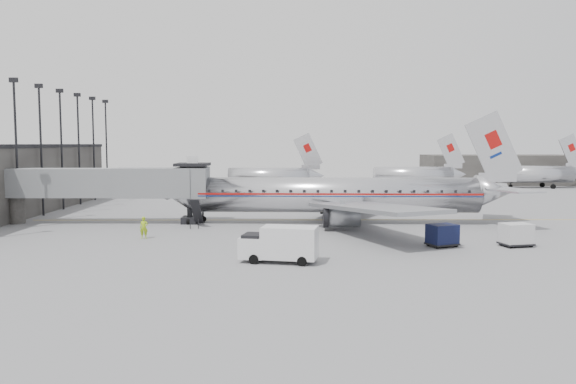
# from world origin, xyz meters

# --- Properties ---
(ground) EXTENTS (160.00, 160.00, 0.00)m
(ground) POSITION_xyz_m (0.00, 0.00, 0.00)
(ground) COLOR slate
(ground) RESTS_ON ground
(hangar) EXTENTS (30.00, 12.00, 6.00)m
(hangar) POSITION_xyz_m (45.00, 60.00, 3.00)
(hangar) COLOR #33312F
(hangar) RESTS_ON ground
(apron_line) EXTENTS (60.00, 0.15, 0.01)m
(apron_line) POSITION_xyz_m (3.00, 6.00, 0.01)
(apron_line) COLOR gold
(apron_line) RESTS_ON ground
(jet_bridge) EXTENTS (21.00, 6.20, 7.10)m
(jet_bridge) POSITION_xyz_m (-16.66, 3.67, 4.18)
(jet_bridge) COLOR slate
(jet_bridge) RESTS_ON ground
(floodlight_masts) EXTENTS (0.90, 42.25, 15.25)m
(floodlight_masts) POSITION_xyz_m (-27.50, 13.00, 8.36)
(floodlight_masts) COLOR black
(floodlight_masts) RESTS_ON ground
(distant_aircraft_near) EXTENTS (16.39, 3.20, 10.26)m
(distant_aircraft_near) POSITION_xyz_m (-1.79, 42.00, 2.73)
(distant_aircraft_near) COLOR silver
(distant_aircraft_near) RESTS_ON ground
(distant_aircraft_mid) EXTENTS (16.39, 3.20, 10.26)m
(distant_aircraft_mid) POSITION_xyz_m (24.21, 46.00, 2.73)
(distant_aircraft_mid) COLOR silver
(distant_aircraft_mid) RESTS_ON ground
(distant_aircraft_far) EXTENTS (16.39, 3.20, 10.26)m
(distant_aircraft_far) POSITION_xyz_m (48.21, 50.00, 2.73)
(distant_aircraft_far) COLOR silver
(distant_aircraft_far) RESTS_ON ground
(airliner) EXTENTS (37.58, 34.80, 11.88)m
(airliner) POSITION_xyz_m (6.75, 3.54, 2.99)
(airliner) COLOR silver
(airliner) RESTS_ON ground
(service_van) EXTENTS (5.77, 3.15, 2.57)m
(service_van) POSITION_xyz_m (0.38, -15.99, 1.35)
(service_van) COLOR silver
(service_van) RESTS_ON ground
(baggage_cart_navy) EXTENTS (2.83, 2.53, 1.83)m
(baggage_cart_navy) POSITION_xyz_m (13.64, -10.00, 0.97)
(baggage_cart_navy) COLOR #0C1233
(baggage_cart_navy) RESTS_ON ground
(baggage_cart_white) EXTENTS (2.74, 2.30, 1.89)m
(baggage_cart_white) POSITION_xyz_m (19.71, -9.97, 1.01)
(baggage_cart_white) COLOR #BAB9BC
(baggage_cart_white) RESTS_ON ground
(ramp_worker) EXTENTS (0.79, 0.59, 1.95)m
(ramp_worker) POSITION_xyz_m (-11.76, -6.00, 0.98)
(ramp_worker) COLOR #93BB16
(ramp_worker) RESTS_ON ground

